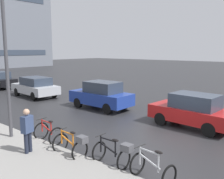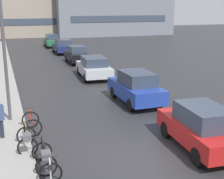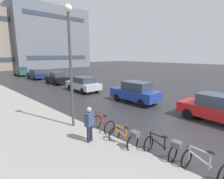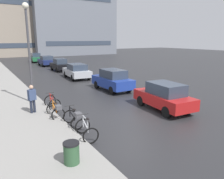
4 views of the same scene
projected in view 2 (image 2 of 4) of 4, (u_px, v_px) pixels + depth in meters
ground_plane at (142, 156)px, 10.97m from camera, size 140.00×140.00×0.00m
bicycle_second at (44, 157)px, 9.83m from camera, size 0.69×1.36×0.95m
bicycle_third at (27, 139)px, 11.12m from camera, size 0.76×1.41×0.96m
bicycle_farthest at (32, 123)px, 12.92m from camera, size 0.75×1.09×0.95m
car_red at (201, 127)px, 11.35m from camera, size 2.04×4.05×1.65m
car_blue at (136, 87)px, 16.81m from camera, size 1.84×4.09×1.74m
car_silver at (94, 67)px, 22.87m from camera, size 2.27×4.53×1.57m
car_black at (77, 55)px, 28.83m from camera, size 1.72×3.77×1.61m
car_navy at (63, 46)px, 34.82m from camera, size 1.97×3.85×1.57m
car_green at (52, 40)px, 40.64m from camera, size 1.80×4.28×1.65m
streetlamp at (3, 34)px, 13.09m from camera, size 0.38×0.38×6.27m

